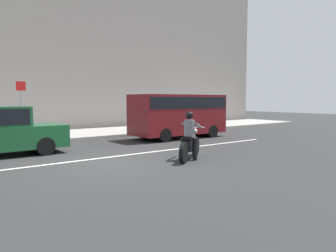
# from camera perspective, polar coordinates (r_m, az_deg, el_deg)

# --- Properties ---
(ground_plane) EXTENTS (80.00, 80.00, 0.00)m
(ground_plane) POSITION_cam_1_polar(r_m,az_deg,el_deg) (10.13, -10.77, -6.51)
(ground_plane) COLOR #292929
(sidewalk_slab) EXTENTS (40.00, 4.40, 0.14)m
(sidewalk_slab) POSITION_cam_1_polar(r_m,az_deg,el_deg) (17.56, -22.74, -1.83)
(sidewalk_slab) COLOR #99968E
(sidewalk_slab) RESTS_ON ground_plane
(building_facade) EXTENTS (40.00, 1.40, 11.13)m
(building_facade) POSITION_cam_1_polar(r_m,az_deg,el_deg) (21.07, -25.71, 14.11)
(building_facade) COLOR gray
(building_facade) RESTS_ON ground_plane
(lane_marking_stripe) EXTENTS (18.00, 0.14, 0.01)m
(lane_marking_stripe) POSITION_cam_1_polar(r_m,az_deg,el_deg) (10.75, -15.06, -5.92)
(lane_marking_stripe) COLOR silver
(lane_marking_stripe) RESTS_ON ground_plane
(motorcycle_with_rider_gray) EXTENTS (1.88, 1.30, 1.58)m
(motorcycle_with_rider_gray) POSITION_cam_1_polar(r_m,az_deg,el_deg) (10.55, 3.91, -2.45)
(motorcycle_with_rider_gray) COLOR black
(motorcycle_with_rider_gray) RESTS_ON ground_plane
(parked_van_maroon) EXTENTS (4.99, 1.96, 2.20)m
(parked_van_maroon) POSITION_cam_1_polar(r_m,az_deg,el_deg) (16.34, 1.90, 2.35)
(parked_van_maroon) COLOR maroon
(parked_van_maroon) RESTS_ON ground_plane
(street_sign_post) EXTENTS (0.44, 0.08, 2.72)m
(street_sign_post) POSITION_cam_1_polar(r_m,az_deg,el_deg) (16.98, -24.57, 3.67)
(street_sign_post) COLOR gray
(street_sign_post) RESTS_ON sidewalk_slab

